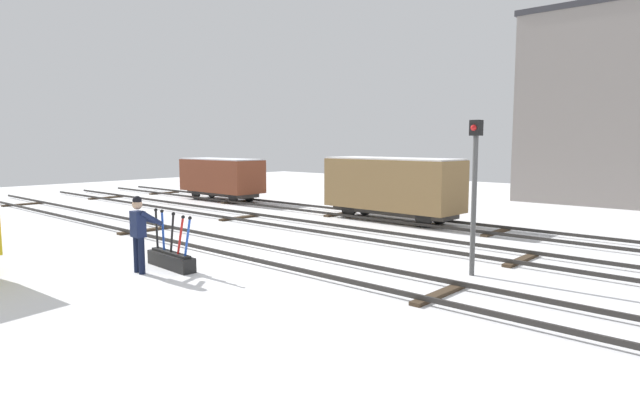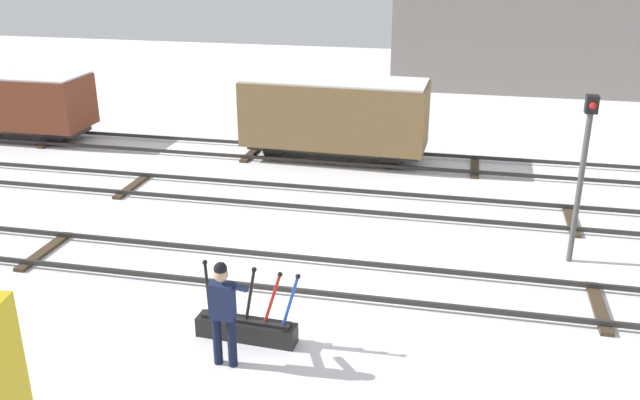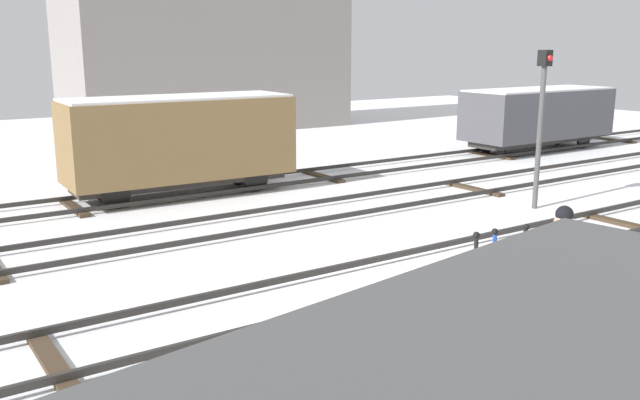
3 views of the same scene
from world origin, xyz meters
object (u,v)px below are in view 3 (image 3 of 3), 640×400
(freight_car_mid_siding, at_px, (180,140))
(freight_car_near_switch, at_px, (538,115))
(switch_lever_frame, at_px, (511,309))
(rail_worker, at_px, (558,268))
(signal_post, at_px, (541,113))

(freight_car_mid_siding, bearing_deg, freight_car_near_switch, 1.69)
(switch_lever_frame, height_order, rail_worker, rail_worker)
(signal_post, height_order, freight_car_mid_siding, signal_post)
(signal_post, bearing_deg, rail_worker, -139.31)
(rail_worker, relative_size, signal_post, 0.51)
(signal_post, height_order, freight_car_near_switch, signal_post)
(freight_car_mid_siding, bearing_deg, rail_worker, -86.54)
(switch_lever_frame, xyz_separation_m, rail_worker, (-0.11, -0.77, 0.83))
(rail_worker, distance_m, freight_car_mid_siding, 11.14)
(rail_worker, xyz_separation_m, signal_post, (6.04, 5.19, 1.18))
(switch_lever_frame, bearing_deg, freight_car_near_switch, 41.13)
(freight_car_near_switch, bearing_deg, rail_worker, -140.12)
(signal_post, xyz_separation_m, freight_car_mid_siding, (-6.38, 5.94, -0.81))
(signal_post, relative_size, freight_car_mid_siding, 0.64)
(freight_car_mid_siding, distance_m, freight_car_near_switch, 13.73)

